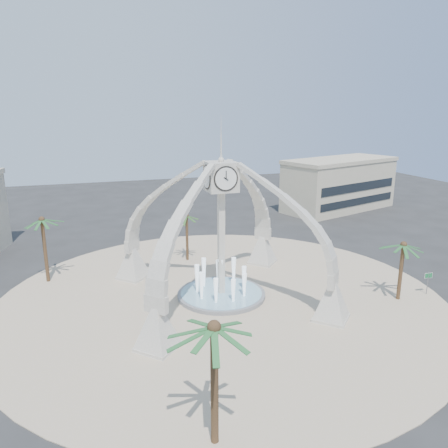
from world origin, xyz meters
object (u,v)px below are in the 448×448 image
object	(u,v)px
fountain	(221,294)
palm_north	(187,217)
palm_south	(214,329)
palm_east	(404,245)
clock_tower	(221,228)
palm_west	(42,221)
street_sign	(428,278)

from	to	relation	value
fountain	palm_north	bearing A→B (deg)	93.19
palm_south	palm_east	bearing A→B (deg)	28.86
palm_east	fountain	bearing A→B (deg)	159.54
palm_east	clock_tower	bearing A→B (deg)	159.54
palm_west	palm_north	size ratio (longest dim) A/B	1.22
fountain	palm_west	xyz separation A→B (m)	(-15.22, 8.80, 5.97)
palm_north	palm_south	world-z (taller)	palm_south
palm_east	palm_south	world-z (taller)	palm_south
fountain	street_sign	xyz separation A→B (m)	(18.11, -5.54, 1.31)
fountain	palm_east	size ratio (longest dim) A/B	1.37
clock_tower	palm_north	bearing A→B (deg)	93.19
fountain	palm_south	bearing A→B (deg)	-109.01
clock_tower	palm_west	size ratio (longest dim) A/B	2.54
palm_east	palm_north	size ratio (longest dim) A/B	1.01
palm_west	palm_east	bearing A→B (deg)	-25.49
palm_east	street_sign	xyz separation A→B (m)	(3.20, 0.03, -3.49)
palm_east	palm_north	world-z (taller)	palm_east
palm_east	street_sign	size ratio (longest dim) A/B	2.61
palm_west	street_sign	bearing A→B (deg)	-23.27
palm_east	palm_west	size ratio (longest dim) A/B	0.83
palm_north	street_sign	size ratio (longest dim) A/B	2.58
palm_west	street_sign	distance (m)	36.58
fountain	palm_west	distance (m)	18.57
palm_west	palm_north	world-z (taller)	palm_west
palm_east	street_sign	distance (m)	4.74
clock_tower	palm_east	xyz separation A→B (m)	(14.92, -5.57, -1.39)
palm_north	street_sign	xyz separation A→B (m)	(18.70, -16.15, -3.49)
fountain	palm_south	distance (m)	19.02
clock_tower	palm_south	size ratio (longest dim) A/B	2.44
fountain	palm_north	xyz separation A→B (m)	(-0.59, 10.62, 4.81)
palm_north	street_sign	bearing A→B (deg)	-40.82
palm_east	palm_west	distance (m)	33.41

